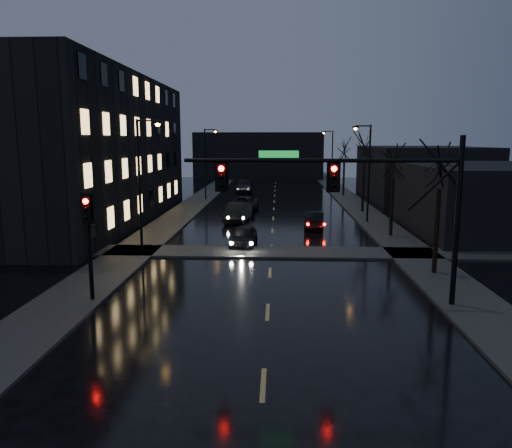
# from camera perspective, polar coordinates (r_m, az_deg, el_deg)

# --- Properties ---
(ground) EXTENTS (160.00, 160.00, 0.00)m
(ground) POSITION_cam_1_polar(r_m,az_deg,el_deg) (13.04, 0.55, -21.94)
(ground) COLOR black
(ground) RESTS_ON ground
(sidewalk_left) EXTENTS (3.00, 140.00, 0.12)m
(sidewalk_left) POSITION_cam_1_polar(r_m,az_deg,el_deg) (47.44, -8.31, 1.34)
(sidewalk_left) COLOR #2D2D2B
(sidewalk_left) RESTS_ON ground
(sidewalk_right) EXTENTS (3.00, 140.00, 0.12)m
(sidewalk_right) POSITION_cam_1_polar(r_m,az_deg,el_deg) (47.30, 12.37, 1.20)
(sidewalk_right) COLOR #2D2D2B
(sidewalk_right) RESTS_ON ground
(sidewalk_cross) EXTENTS (40.00, 3.00, 0.12)m
(sidewalk_cross) POSITION_cam_1_polar(r_m,az_deg,el_deg) (30.37, 1.74, -3.24)
(sidewalk_cross) COLOR #2D2D2B
(sidewalk_cross) RESTS_ON ground
(apartment_block) EXTENTS (12.00, 30.00, 12.00)m
(apartment_block) POSITION_cam_1_polar(r_m,az_deg,el_deg) (44.44, -20.02, 8.00)
(apartment_block) COLOR black
(apartment_block) RESTS_ON ground
(commercial_right_near) EXTENTS (10.00, 14.00, 5.00)m
(commercial_right_near) POSITION_cam_1_polar(r_m,az_deg,el_deg) (40.31, 24.56, 2.61)
(commercial_right_near) COLOR black
(commercial_right_near) RESTS_ON ground
(commercial_right_far) EXTENTS (12.00, 18.00, 6.00)m
(commercial_right_far) POSITION_cam_1_polar(r_m,az_deg,el_deg) (61.52, 18.26, 5.60)
(commercial_right_far) COLOR black
(commercial_right_far) RESTS_ON ground
(far_block) EXTENTS (22.00, 10.00, 8.00)m
(far_block) POSITION_cam_1_polar(r_m,az_deg,el_deg) (89.21, 0.33, 7.83)
(far_block) COLOR black
(far_block) RESTS_ON ground
(signal_mast) EXTENTS (11.11, 0.41, 7.00)m
(signal_mast) POSITION_cam_1_polar(r_m,az_deg,el_deg) (20.50, 12.29, 3.93)
(signal_mast) COLOR black
(signal_mast) RESTS_ON ground
(signal_pole_left) EXTENTS (0.35, 0.41, 4.53)m
(signal_pole_left) POSITION_cam_1_polar(r_m,az_deg,el_deg) (21.92, -18.59, -0.90)
(signal_pole_left) COLOR black
(signal_pole_left) RESTS_ON ground
(tree_near) EXTENTS (3.52, 3.52, 8.08)m
(tree_near) POSITION_cam_1_polar(r_m,az_deg,el_deg) (26.37, 20.42, 7.72)
(tree_near) COLOR black
(tree_near) RESTS_ON ground
(tree_mid_a) EXTENTS (3.30, 3.30, 7.58)m
(tree_mid_a) POSITION_cam_1_polar(r_m,az_deg,el_deg) (36.03, 15.52, 7.70)
(tree_mid_a) COLOR black
(tree_mid_a) RESTS_ON ground
(tree_mid_b) EXTENTS (3.74, 3.74, 8.59)m
(tree_mid_b) POSITION_cam_1_polar(r_m,az_deg,el_deg) (47.79, 12.33, 9.17)
(tree_mid_b) COLOR black
(tree_mid_b) RESTS_ON ground
(tree_far) EXTENTS (3.43, 3.43, 7.88)m
(tree_far) POSITION_cam_1_polar(r_m,az_deg,el_deg) (61.64, 10.10, 8.79)
(tree_far) COLOR black
(tree_far) RESTS_ON ground
(streetlight_l_near) EXTENTS (1.53, 0.28, 8.00)m
(streetlight_l_near) POSITION_cam_1_polar(r_m,az_deg,el_deg) (30.24, -12.81, 5.51)
(streetlight_l_near) COLOR black
(streetlight_l_near) RESTS_ON ground
(streetlight_l_far) EXTENTS (1.53, 0.28, 8.00)m
(streetlight_l_far) POSITION_cam_1_polar(r_m,az_deg,el_deg) (56.70, -5.62, 7.53)
(streetlight_l_far) COLOR black
(streetlight_l_far) RESTS_ON ground
(streetlight_r_mid) EXTENTS (1.53, 0.28, 8.00)m
(streetlight_r_mid) POSITION_cam_1_polar(r_m,az_deg,el_deg) (41.78, 12.52, 6.60)
(streetlight_r_mid) COLOR black
(streetlight_r_mid) RESTS_ON ground
(streetlight_r_far) EXTENTS (1.53, 0.28, 8.00)m
(streetlight_r_far) POSITION_cam_1_polar(r_m,az_deg,el_deg) (69.51, 8.53, 7.85)
(streetlight_r_far) COLOR black
(streetlight_r_far) RESTS_ON ground
(oncoming_car_a) EXTENTS (1.79, 3.98, 1.33)m
(oncoming_car_a) POSITION_cam_1_polar(r_m,az_deg,el_deg) (32.20, -1.41, -1.40)
(oncoming_car_a) COLOR black
(oncoming_car_a) RESTS_ON ground
(oncoming_car_b) EXTENTS (2.19, 4.87, 1.55)m
(oncoming_car_b) POSITION_cam_1_polar(r_m,az_deg,el_deg) (41.94, -2.09, 1.34)
(oncoming_car_b) COLOR black
(oncoming_car_b) RESTS_ON ground
(oncoming_car_c) EXTENTS (2.73, 5.28, 1.42)m
(oncoming_car_c) POSITION_cam_1_polar(r_m,az_deg,el_deg) (47.58, -1.39, 2.26)
(oncoming_car_c) COLOR black
(oncoming_car_c) RESTS_ON ground
(oncoming_car_d) EXTENTS (2.46, 5.49, 1.56)m
(oncoming_car_d) POSITION_cam_1_polar(r_m,az_deg,el_deg) (65.77, -1.37, 4.37)
(oncoming_car_d) COLOR black
(oncoming_car_d) RESTS_ON ground
(lead_car) EXTENTS (1.74, 4.20, 1.35)m
(lead_car) POSITION_cam_1_polar(r_m,az_deg,el_deg) (38.87, 6.65, 0.47)
(lead_car) COLOR black
(lead_car) RESTS_ON ground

